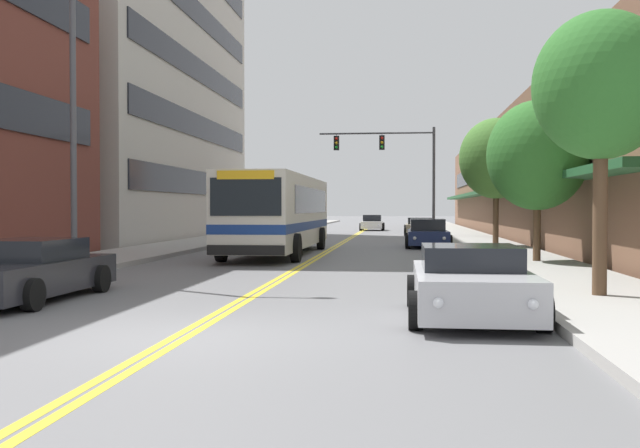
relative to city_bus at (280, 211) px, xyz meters
The scene contains 18 objects.
ground_plane 18.54m from the city_bus, 84.52° to the left, with size 240.00×240.00×0.00m, color slate.
sidewalk_left 19.23m from the city_bus, 106.46° to the left, with size 3.38×106.00×0.16m.
sidewalk_right 20.50m from the city_bus, 64.02° to the left, with size 3.38×106.00×0.16m.
centre_line 18.54m from the city_bus, 84.52° to the left, with size 0.34×106.00×0.01m.
office_tower_left 22.66m from the city_bus, 133.86° to the left, with size 12.08×25.09×27.36m.
storefront_row_right 23.72m from the city_bus, 51.01° to the left, with size 9.10×68.00×7.59m.
city_bus is the anchor object (origin of this frame).
car_red_parked_left_near 13.90m from the city_bus, 100.87° to the left, with size 2.02×4.64×1.35m.
car_charcoal_parked_left_mid 15.24m from the city_bus, 99.95° to the right, with size 2.09×4.90×1.24m.
car_silver_parked_right_foreground 17.45m from the city_bus, 69.42° to the right, with size 2.13×4.35×1.23m.
car_navy_parked_right_mid 8.57m from the city_bus, 43.30° to the left, with size 2.14×4.57×1.35m.
car_beige_parked_right_far 21.89m from the city_bus, 73.52° to the left, with size 2.18×4.48×1.21m.
car_white_moving_lead 31.48m from the city_bus, 85.48° to the left, with size 2.00×4.21×1.30m.
traffic_signal_mast 17.98m from the city_bus, 75.23° to the left, with size 7.39×0.38×7.01m.
street_lamp_left_near 12.01m from the city_bus, 106.75° to the right, with size 2.09×0.28×9.33m.
street_tree_right_near 16.85m from the city_bus, 58.05° to the right, with size 2.64×2.64×5.56m.
street_tree_right_mid 10.68m from the city_bus, 27.88° to the right, with size 3.23×3.23×5.20m.
street_tree_right_far 10.66m from the city_bus, 27.21° to the left, with size 3.36×3.36×5.84m.
Camera 1 is at (3.19, -10.01, 1.87)m, focal length 40.00 mm.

